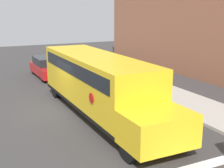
{
  "coord_description": "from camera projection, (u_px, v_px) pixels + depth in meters",
  "views": [
    {
      "loc": [
        15.24,
        -4.58,
        5.21
      ],
      "look_at": [
        2.01,
        1.91,
        1.61
      ],
      "focal_mm": 50.0,
      "sensor_mm": 36.0,
      "label": 1
    }
  ],
  "objects": [
    {
      "name": "ground_plane",
      "position": [
        63.0,
        109.0,
        16.49
      ],
      "size": [
        60.0,
        60.0,
        0.0
      ],
      "primitive_type": "plane",
      "color": "#3A3838"
    },
    {
      "name": "sidewalk_strip",
      "position": [
        164.0,
        93.0,
        19.26
      ],
      "size": [
        44.0,
        3.0,
        0.15
      ],
      "color": "#B2ADA3",
      "rests_on": "ground"
    },
    {
      "name": "school_bus",
      "position": [
        98.0,
        81.0,
        15.39
      ],
      "size": [
        11.17,
        2.57,
        2.92
      ],
      "color": "yellow",
      "rests_on": "ground"
    },
    {
      "name": "parked_car",
      "position": [
        47.0,
        67.0,
        24.16
      ],
      "size": [
        4.68,
        1.81,
        1.5
      ],
      "color": "red",
      "rests_on": "ground"
    }
  ]
}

